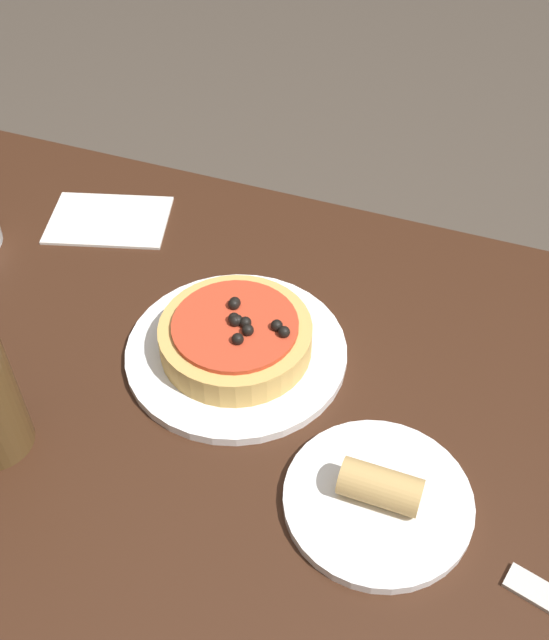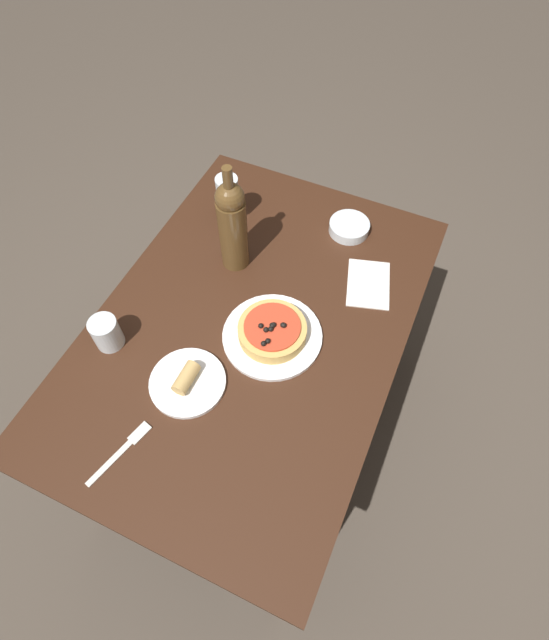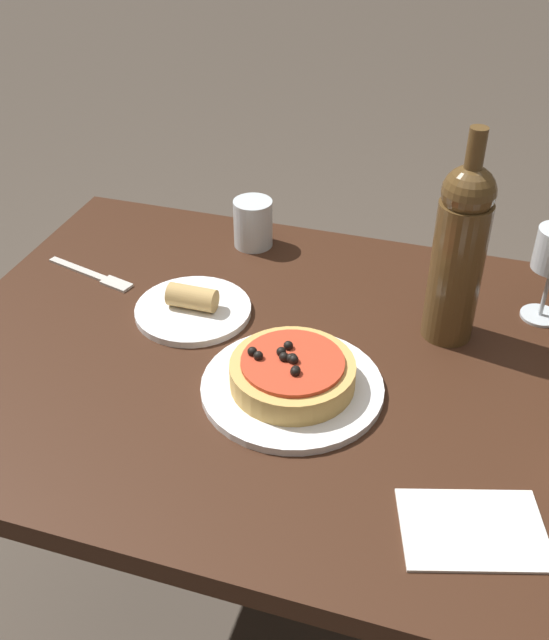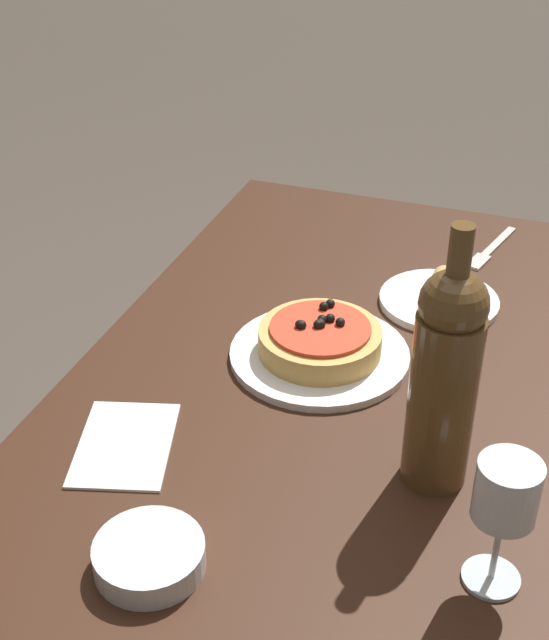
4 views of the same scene
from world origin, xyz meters
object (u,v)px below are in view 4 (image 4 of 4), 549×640
fork (490,250)px  wine_glass (506,497)px  dinner_plate (319,355)px  wine_bottle (445,375)px  side_bowl (149,556)px  dining_table (361,426)px  pizza (320,339)px  side_plate (439,298)px

fork → wine_glass: bearing=23.0°
dinner_plate → fork: size_ratio=1.44×
dinner_plate → wine_bottle: size_ratio=0.77×
fork → side_bowl: bearing=-0.9°
side_bowl → fork: size_ratio=0.67×
wine_glass → side_bowl: (-0.11, 0.35, -0.10)m
dining_table → pizza: pizza is taller
pizza → wine_glass: size_ratio=1.11×
pizza → wine_bottle: size_ratio=0.53×
dining_table → fork: 0.46m
fork → side_plate: size_ratio=0.96×
pizza → wine_glass: bearing=-138.6°
dining_table → wine_bottle: 0.34m
pizza → fork: size_ratio=0.98×
dinner_plate → side_bowl: bearing=172.9°
pizza → side_plate: bearing=-33.0°
dinner_plate → side_plate: 0.25m
dinner_plate → fork: bearing=-24.1°
wine_bottle → side_bowl: size_ratio=2.79×
pizza → wine_glass: (-0.34, -0.30, 0.09)m
pizza → side_bowl: bearing=172.9°
pizza → wine_bottle: wine_bottle is taller
wine_bottle → side_plate: wine_bottle is taller
fork → side_plate: bearing=1.0°
wine_glass → wine_bottle: bearing=32.7°
wine_glass → dining_table: bearing=34.7°
side_plate → fork: bearing=-13.8°
dining_table → pizza: 0.15m
wine_bottle → dining_table: bearing=36.3°
dinner_plate → fork: 0.46m
dining_table → fork: (0.43, -0.12, 0.10)m
pizza → fork: (0.42, -0.19, -0.03)m
dinner_plate → fork: (0.42, -0.19, -0.00)m
dining_table → side_bowl: bearing=163.7°
pizza → wine_bottle: 0.31m
dining_table → wine_glass: size_ratio=7.25×
wine_bottle → fork: (0.61, 0.02, -0.15)m
wine_bottle → fork: bearing=1.7°
dining_table → pizza: bearing=80.7°
dining_table → dinner_plate: bearing=80.9°
side_bowl → fork: bearing=-15.7°
wine_bottle → wine_glass: bearing=-147.3°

